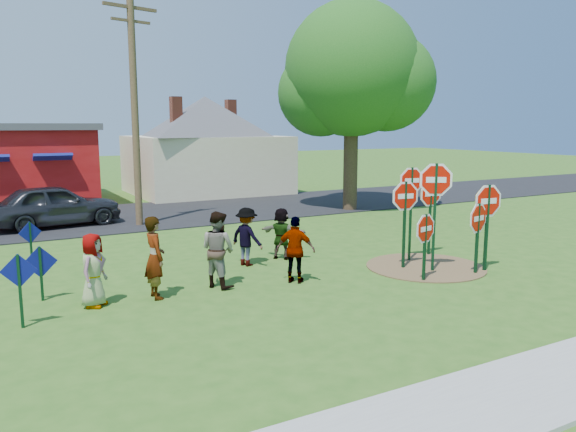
% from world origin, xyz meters
% --- Properties ---
extents(ground, '(120.00, 120.00, 0.00)m').
position_xyz_m(ground, '(0.00, 0.00, 0.00)').
color(ground, '#2E5A19').
rests_on(ground, ground).
extents(sidewalk, '(22.00, 1.80, 0.08)m').
position_xyz_m(sidewalk, '(0.00, -7.20, 0.04)').
color(sidewalk, '#9E9E99').
rests_on(sidewalk, ground).
extents(road, '(120.00, 7.50, 0.04)m').
position_xyz_m(road, '(0.00, 11.50, 0.02)').
color(road, black).
rests_on(road, ground).
extents(dirt_patch, '(3.20, 3.20, 0.03)m').
position_xyz_m(dirt_patch, '(4.50, -1.00, 0.01)').
color(dirt_patch, brown).
rests_on(dirt_patch, ground).
extents(cream_house, '(9.40, 9.40, 6.50)m').
position_xyz_m(cream_house, '(5.50, 18.00, 2.92)').
color(cream_house, beige).
rests_on(cream_house, ground).
extents(stop_sign_a, '(0.97, 0.23, 1.82)m').
position_xyz_m(stop_sign_a, '(3.50, -2.01, 1.21)').
color(stop_sign_a, '#0E331B').
rests_on(stop_sign_a, ground).
extents(stop_sign_b, '(0.97, 0.26, 2.80)m').
position_xyz_m(stop_sign_b, '(4.61, -0.21, 2.04)').
color(stop_sign_b, '#0E331B').
rests_on(stop_sign_b, ground).
extents(stop_sign_c, '(1.00, 0.64, 3.02)m').
position_xyz_m(stop_sign_c, '(4.36, -1.41, 2.12)').
color(stop_sign_c, '#0E331B').
rests_on(stop_sign_c, ground).
extents(stop_sign_d, '(1.01, 0.09, 2.34)m').
position_xyz_m(stop_sign_d, '(5.58, 0.04, 1.67)').
color(stop_sign_d, '#0E331B').
rests_on(stop_sign_d, ground).
extents(stop_sign_e, '(1.04, 0.25, 2.00)m').
position_xyz_m(stop_sign_e, '(5.16, -2.14, 1.33)').
color(stop_sign_e, '#0E331B').
rests_on(stop_sign_e, ground).
extents(stop_sign_f, '(1.16, 0.14, 2.46)m').
position_xyz_m(stop_sign_f, '(5.58, -2.07, 1.72)').
color(stop_sign_f, '#0E331B').
rests_on(stop_sign_f, ground).
extents(stop_sign_g, '(1.06, 0.17, 2.50)m').
position_xyz_m(stop_sign_g, '(3.89, -0.79, 1.74)').
color(stop_sign_g, '#0E331B').
rests_on(stop_sign_g, ground).
extents(blue_diamond_b, '(0.66, 0.13, 1.45)m').
position_xyz_m(blue_diamond_b, '(-5.45, -0.71, 0.91)').
color(blue_diamond_b, '#0E331B').
rests_on(blue_diamond_b, ground).
extents(blue_diamond_c, '(0.72, 0.07, 1.23)m').
position_xyz_m(blue_diamond_c, '(-4.93, 0.93, 0.75)').
color(blue_diamond_c, '#0E331B').
rests_on(blue_diamond_c, ground).
extents(blue_diamond_d, '(0.59, 0.18, 1.30)m').
position_xyz_m(blue_diamond_d, '(-4.87, 4.04, 0.81)').
color(blue_diamond_d, '#0E331B').
rests_on(blue_diamond_d, ground).
extents(person_a, '(0.87, 0.92, 1.59)m').
position_xyz_m(person_a, '(-4.00, -0.05, 0.79)').
color(person_a, '#3F5099').
rests_on(person_a, ground).
extents(person_b, '(0.46, 0.69, 1.86)m').
position_xyz_m(person_b, '(-2.69, -0.11, 0.93)').
color(person_b, '#1F6F6A').
rests_on(person_b, ground).
extents(person_c, '(1.01, 1.10, 1.83)m').
position_xyz_m(person_c, '(-1.12, 0.04, 0.92)').
color(person_c, brown).
rests_on(person_c, ground).
extents(person_d, '(0.96, 1.19, 1.61)m').
position_xyz_m(person_d, '(0.35, 1.58, 0.80)').
color(person_d, '#38383D').
rests_on(person_d, ground).
extents(person_e, '(0.97, 0.97, 1.65)m').
position_xyz_m(person_e, '(0.66, -0.57, 0.82)').
color(person_e, '#553463').
rests_on(person_e, ground).
extents(person_f, '(1.20, 1.36, 1.49)m').
position_xyz_m(person_f, '(1.56, 1.79, 0.75)').
color(person_f, '#18482A').
rests_on(person_f, ground).
extents(suv, '(4.92, 2.51, 1.60)m').
position_xyz_m(suv, '(-3.48, 10.40, 0.84)').
color(suv, '#2C2C31').
rests_on(suv, road).
extents(utility_pole, '(2.07, 0.62, 8.62)m').
position_xyz_m(utility_pole, '(-0.64, 9.19, 4.54)').
color(utility_pole, '#4C3823').
rests_on(utility_pole, ground).
extents(leafy_tree, '(6.48, 5.92, 9.21)m').
position_xyz_m(leafy_tree, '(8.93, 8.55, 5.93)').
color(leafy_tree, '#382819').
rests_on(leafy_tree, ground).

